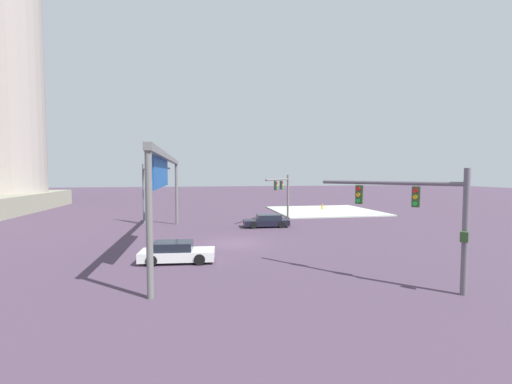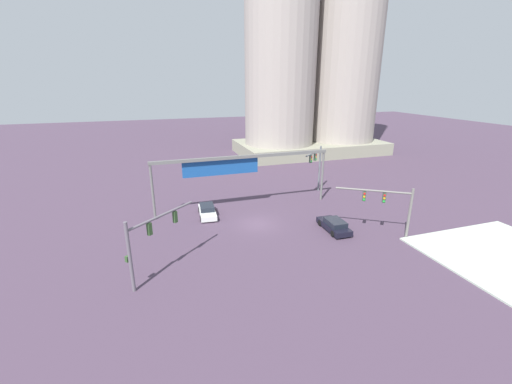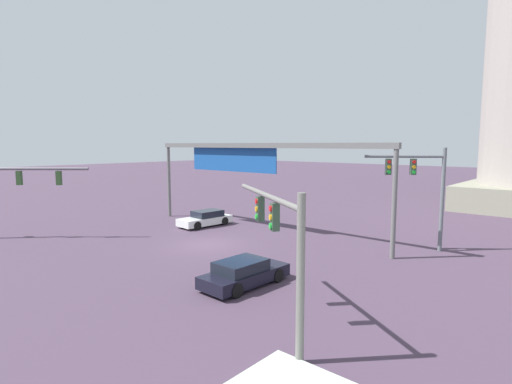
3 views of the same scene
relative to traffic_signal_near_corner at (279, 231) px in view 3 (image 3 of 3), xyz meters
The scene contains 7 objects.
ground_plane 13.36m from the traffic_signal_near_corner, 148.77° to the left, with size 216.03×216.03×0.00m, color #473649.
traffic_signal_near_corner is the anchor object (origin of this frame).
traffic_signal_opposite_side 22.00m from the traffic_signal_near_corner, behind, with size 5.44×4.59×5.45m.
traffic_signal_cross_street 14.10m from the traffic_signal_near_corner, 90.75° to the left, with size 3.78×3.09×6.21m.
overhead_sign_gantry 16.52m from the traffic_signal_near_corner, 135.79° to the left, with size 20.87×0.43×6.49m.
sedan_car_approaching 5.70m from the traffic_signal_near_corner, 146.90° to the left, with size 1.98×4.41×1.21m.
sedan_car_waiting_far 19.12m from the traffic_signal_near_corner, 145.75° to the left, with size 2.10×4.43×1.21m.
Camera 3 is at (19.08, -17.04, 6.39)m, focal length 28.37 mm.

